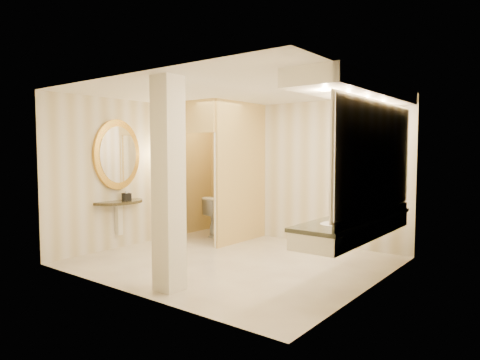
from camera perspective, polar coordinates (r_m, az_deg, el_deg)
The scene contains 16 objects.
floor at distance 7.00m, azimuth -0.93°, elevation -10.73°, with size 4.50×4.50×0.00m, color white.
ceiling at distance 6.83m, azimuth -0.95°, elevation 11.74°, with size 4.50×4.50×0.00m, color white.
wall_back at distance 8.44m, azimuth 7.56°, elevation 1.04°, with size 4.50×0.02×2.70m, color silver.
wall_front at distance 5.37m, azimuth -14.36°, elevation -0.72°, with size 4.50×0.02×2.70m, color silver.
wall_left at distance 8.37m, azimuth -13.06°, elevation 0.95°, with size 0.02×4.00×2.70m, color silver.
wall_right at distance 5.67m, azimuth 17.14°, elevation -0.53°, with size 0.02×4.00×2.70m, color silver.
toilet_closet at distance 8.25m, azimuth -2.89°, elevation 1.25°, with size 1.50×1.55×2.70m.
wall_sconce at distance 8.40m, azimuth -9.42°, elevation 3.62°, with size 0.14×0.14×0.42m.
vanity at distance 5.97m, azimuth 15.58°, elevation 2.41°, with size 0.75×2.80×2.09m.
console_shelf at distance 8.00m, azimuth -16.05°, elevation 0.70°, with size 0.97×0.97×1.93m.
pillar at distance 5.44m, azimuth -9.51°, elevation -0.59°, with size 0.31×0.31×2.70m, color white.
tissue_box at distance 7.96m, azimuth -14.89°, elevation -2.18°, with size 0.13×0.13×0.13m, color black.
toilet at distance 8.91m, azimuth -2.15°, elevation -4.83°, with size 0.46×0.81×0.82m, color white.
soap_bottle_a at distance 5.76m, azimuth 13.66°, elevation -4.46°, with size 0.06×0.06×0.14m, color beige.
soap_bottle_b at distance 5.98m, azimuth 13.64°, elevation -4.21°, with size 0.10×0.10×0.13m, color silver.
soap_bottle_c at distance 6.18m, azimuth 16.05°, elevation -3.56°, with size 0.08×0.08×0.22m, color #C6B28C.
Camera 1 is at (4.22, -5.29, 1.78)m, focal length 32.00 mm.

